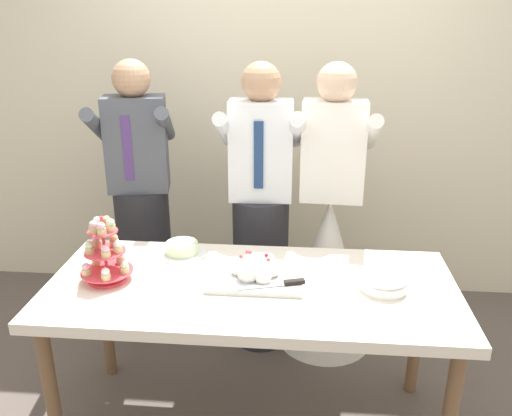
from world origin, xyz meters
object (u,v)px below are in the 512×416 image
Objects in this scene: cupcake_stand at (105,254)px; main_cake_tray at (256,272)px; round_cake at (182,249)px; person_guest at (142,217)px; person_bride at (328,253)px; person_groom at (261,226)px; plate_stack at (384,282)px; dessert_table at (251,298)px.

cupcake_stand reaches higher than main_cake_tray.
round_cake is 0.66m from person_guest.
main_cake_tray is 0.45m from round_cake.
person_bride is at bearing 33.09° from round_cake.
plate_stack is at bearing -50.80° from person_groom.
person_groom reaches higher than round_cake.
cupcake_stand is at bearing -178.73° from plate_stack.
plate_stack is 0.12× the size of person_groom.
person_bride is at bearing -3.24° from person_guest.
person_groom is (-0.02, 0.73, 0.05)m from dessert_table.
round_cake is at bearing 144.26° from dessert_table.
dessert_table is 4.18× the size of main_cake_tray.
dessert_table is at bearing 2.02° from cupcake_stand.
round_cake is 0.14× the size of person_guest.
cupcake_stand is at bearing -177.98° from dessert_table.
person_guest is at bearing 173.42° from person_groom.
main_cake_tray is 0.82m from person_bride.
round_cake is at bearing -56.26° from person_guest.
cupcake_stand reaches higher than plate_stack.
person_groom reaches higher than dessert_table.
plate_stack reaches higher than round_cake.
plate_stack reaches higher than dessert_table.
person_bride is (1.01, 0.77, -0.32)m from cupcake_stand.
main_cake_tray is 0.26× the size of person_bride.
plate_stack is (0.57, 0.00, 0.11)m from dessert_table.
dessert_table is 0.73m from person_groom.
person_guest reaches higher than plate_stack.
dessert_table is 1.08× the size of person_guest.
dessert_table is at bearing -114.08° from main_cake_tray.
cupcake_stand is 0.18× the size of person_guest.
person_groom is at bearing 92.90° from main_cake_tray.
person_groom is at bearing 52.87° from round_cake.
person_bride is at bearing 63.32° from main_cake_tray.
person_bride is at bearing 105.02° from plate_stack.
person_guest is (-0.72, 0.08, 0.00)m from person_groom.
main_cake_tray is 2.14× the size of plate_stack.
cupcake_stand is 1.27× the size of round_cake.
person_guest reaches higher than main_cake_tray.
dessert_table is 1.08× the size of person_groom.
main_cake_tray reaches higher than dessert_table.
plate_stack is at bearing -31.70° from person_guest.
person_guest is (-0.75, 0.77, -0.07)m from main_cake_tray.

